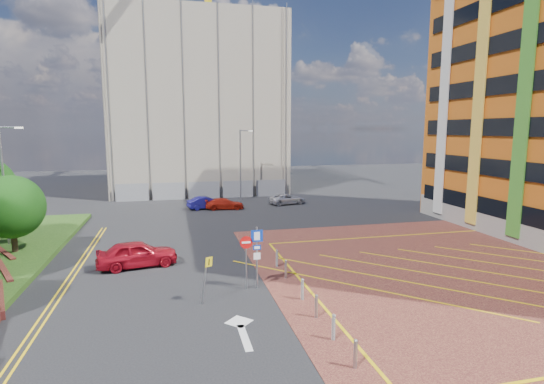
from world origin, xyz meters
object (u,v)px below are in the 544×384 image
object	(u,v)px
sign_cluster	(253,251)
car_blue_back	(206,203)
lamp_back	(241,162)
tree_c	(11,207)
warning_sign	(206,274)
car_silver_back	(287,199)
car_red_left	(137,254)
car_red_back	(225,204)
lamp_left_far	(5,181)

from	to	relation	value
sign_cluster	car_blue_back	bearing A→B (deg)	91.37
lamp_back	tree_c	bearing A→B (deg)	-134.32
lamp_back	warning_sign	bearing A→B (deg)	-102.43
sign_cluster	car_silver_back	bearing A→B (deg)	70.65
warning_sign	car_red_left	distance (m)	7.29
car_blue_back	car_silver_back	world-z (taller)	car_blue_back
sign_cluster	car_red_back	bearing A→B (deg)	86.81
car_red_back	car_red_left	bearing A→B (deg)	161.73
sign_cluster	warning_sign	xyz separation A→B (m)	(-2.47, -1.34, -0.52)
warning_sign	car_red_back	bearing A→B (deg)	80.99
car_red_back	car_silver_back	distance (m)	7.10
lamp_left_far	car_silver_back	size ratio (longest dim) A/B	1.99
car_red_left	tree_c	bearing A→B (deg)	52.82
lamp_left_far	lamp_back	distance (m)	24.46
car_blue_back	car_silver_back	size ratio (longest dim) A/B	0.95
warning_sign	car_silver_back	distance (m)	26.85
sign_cluster	car_red_left	size ratio (longest dim) A/B	0.70
car_red_left	car_blue_back	size ratio (longest dim) A/B	1.20
car_blue_back	car_red_back	world-z (taller)	car_blue_back
tree_c	lamp_back	bearing A→B (deg)	45.68
lamp_left_far	car_blue_back	bearing A→B (deg)	39.21
lamp_back	car_red_left	xyz separation A→B (m)	(-9.79, -22.01, -3.58)
car_blue_back	car_red_back	bearing A→B (deg)	-123.95
tree_c	car_red_back	size ratio (longest dim) A/B	1.26
car_silver_back	tree_c	bearing A→B (deg)	109.93
sign_cluster	warning_sign	world-z (taller)	sign_cluster
lamp_left_far	car_red_left	size ratio (longest dim) A/B	1.74
lamp_left_far	sign_cluster	size ratio (longest dim) A/B	2.50
lamp_left_far	car_red_back	bearing A→B (deg)	34.36
lamp_left_far	car_red_back	xyz separation A→B (m)	(15.94, 10.90, -4.10)
tree_c	car_silver_back	world-z (taller)	tree_c
car_red_left	lamp_back	bearing A→B (deg)	-33.93
tree_c	lamp_back	xyz separation A→B (m)	(17.58, 18.00, 1.17)
lamp_left_far	car_blue_back	xyz separation A→B (m)	(14.17, 11.56, -4.03)
warning_sign	car_silver_back	size ratio (longest dim) A/B	0.56
car_silver_back	car_red_back	bearing A→B (deg)	88.17
lamp_left_far	warning_sign	bearing A→B (deg)	-45.24
tree_c	car_red_back	xyz separation A→B (m)	(15.02, 12.90, -2.63)
car_red_back	car_silver_back	xyz separation A→B (m)	(6.96, 1.39, -0.00)
tree_c	car_silver_back	xyz separation A→B (m)	(21.98, 14.28, -2.63)
warning_sign	car_silver_back	bearing A→B (deg)	66.63
lamp_back	car_silver_back	bearing A→B (deg)	-40.19
car_red_left	car_blue_back	bearing A→B (deg)	-27.22
lamp_left_far	car_red_back	distance (m)	19.74
warning_sign	car_red_back	xyz separation A→B (m)	(3.69, 23.25, -0.86)
car_red_left	car_silver_back	size ratio (longest dim) A/B	1.14
warning_sign	car_blue_back	world-z (taller)	warning_sign
car_red_left	lamp_left_far	bearing A→B (deg)	45.45
tree_c	car_blue_back	xyz separation A→B (m)	(13.25, 13.56, -2.56)
tree_c	sign_cluster	size ratio (longest dim) A/B	1.53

